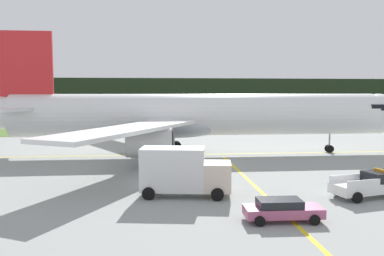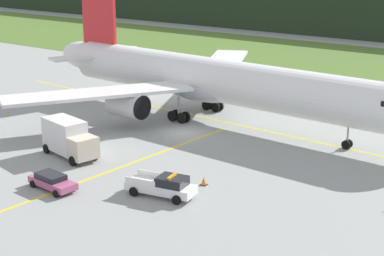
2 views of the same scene
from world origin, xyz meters
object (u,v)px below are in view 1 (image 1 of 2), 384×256
Objects in this scene: staff_car at (282,209)px; apron_cone at (357,180)px; ops_pickup_truck at (372,184)px; catering_truck at (182,171)px; airliner at (192,116)px.

staff_car reaches higher than apron_cone.
catering_truck is (-13.32, 2.23, 0.92)m from ops_pickup_truck.
ops_pickup_truck is at bearing -106.53° from apron_cone.
apron_cone is (14.47, 1.67, -1.49)m from catering_truck.
catering_truck is 9.58× the size of apron_cone.
apron_cone is (9.46, 8.15, -0.36)m from staff_car.
apron_cone is at bearing 6.58° from catering_truck.
ops_pickup_truck is 0.88× the size of catering_truck.
catering_truck is at bearing 170.50° from ops_pickup_truck.
catering_truck reaches higher than apron_cone.
catering_truck is 1.46× the size of staff_car.
airliner is at bearing 79.67° from catering_truck.
apron_cone is (11.06, -17.04, -4.21)m from airliner.
staff_car is 6.56× the size of apron_cone.
ops_pickup_truck is at bearing -64.68° from airliner.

